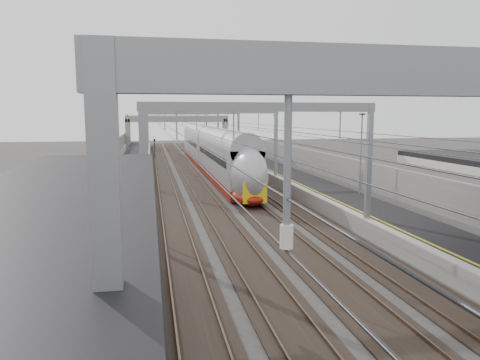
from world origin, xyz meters
name	(u,v)px	position (x,y,z in m)	size (l,w,h in m)	color
platform_left	(130,180)	(-8.00, 45.00, 0.50)	(4.00, 120.00, 1.00)	black
platform_right	(284,176)	(8.00, 45.00, 0.50)	(4.00, 120.00, 1.00)	black
tracks	(209,182)	(0.00, 45.00, 0.05)	(11.40, 140.00, 0.20)	black
overhead_line	(202,122)	(0.00, 51.62, 6.14)	(13.00, 140.00, 6.60)	gray
overbridge	(177,123)	(0.00, 100.00, 5.31)	(22.00, 2.20, 6.90)	slate
wall_left	(96,170)	(-11.20, 45.00, 1.60)	(0.30, 120.00, 3.20)	slate
wall_right	(313,165)	(11.20, 45.00, 1.60)	(0.30, 120.00, 3.20)	slate
train	(212,155)	(1.50, 53.97, 2.18)	(2.82, 51.42, 4.46)	maroon
signal_green	(154,143)	(-5.20, 75.40, 2.42)	(0.32, 0.32, 3.48)	black
signal_red_near	(210,145)	(3.20, 68.81, 2.42)	(0.32, 0.32, 3.48)	black
signal_red_far	(217,142)	(5.40, 77.17, 2.42)	(0.32, 0.32, 3.48)	black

